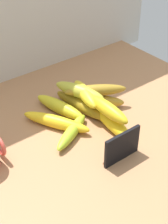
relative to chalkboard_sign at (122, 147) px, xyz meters
The scene contains 12 objects.
counter_top 16.80cm from the chalkboard_sign, 111.08° to the left, with size 110.00×76.00×3.00cm, color #A4724A.
chalkboard_sign is the anchor object (origin of this frame).
banana_0 21.83cm from the chalkboard_sign, 105.42° to the left, with size 20.58×3.71×3.71cm, color yellow.
banana_1 24.31cm from the chalkboard_sign, 65.88° to the left, with size 17.17×3.92×3.92cm, color #AC8424.
banana_2 26.26cm from the chalkboard_sign, 91.64° to the left, with size 18.28×3.92×3.92cm, color gold.
banana_3 23.74cm from the chalkboard_sign, 78.27° to the left, with size 20.57×3.90×3.90cm, color olive.
banana_4 13.48cm from the chalkboard_sign, 60.18° to the left, with size 20.82×4.08×4.08cm, color yellow.
banana_5 15.27cm from the chalkboard_sign, 107.84° to the left, with size 16.63×3.23×3.23cm, color #A2C329.
banana_6 23.46cm from the chalkboard_sign, 75.15° to the left, with size 15.23×3.83×3.83cm, color yellow.
banana_7 25.30cm from the chalkboard_sign, 77.57° to the left, with size 16.68×4.01×4.01cm, color gold.
banana_8 24.36cm from the chalkboard_sign, 66.43° to the left, with size 18.81×3.61×3.61cm, color olive.
banana_9 13.84cm from the chalkboard_sign, 64.27° to the left, with size 15.96×3.92×3.92cm, color yellow.
Camera 1 is at (-42.44, -61.41, 65.68)cm, focal length 56.71 mm.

